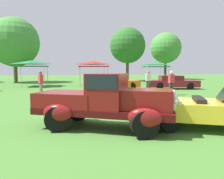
# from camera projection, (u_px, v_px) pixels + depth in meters

# --- Properties ---
(ground_plane) EXTENTS (120.00, 120.00, 0.00)m
(ground_plane) POSITION_uv_depth(u_px,v_px,m) (114.00, 125.00, 7.09)
(ground_plane) COLOR #42752D
(feature_pickup_truck) EXTENTS (4.45, 3.09, 1.70)m
(feature_pickup_truck) POSITION_uv_depth(u_px,v_px,m) (105.00, 101.00, 6.66)
(feature_pickup_truck) COLOR #400B0B
(feature_pickup_truck) RESTS_ON ground_plane
(neighbor_convertible) EXTENTS (4.59, 3.23, 1.40)m
(neighbor_convertible) POSITION_uv_depth(u_px,v_px,m) (217.00, 110.00, 6.67)
(neighbor_convertible) COLOR yellow
(neighbor_convertible) RESTS_ON ground_plane
(show_car_orange) EXTENTS (4.73, 2.92, 1.22)m
(show_car_orange) POSITION_uv_depth(u_px,v_px,m) (114.00, 83.00, 18.99)
(show_car_orange) COLOR orange
(show_car_orange) RESTS_ON ground_plane
(show_car_burgundy) EXTENTS (4.70, 2.34, 1.22)m
(show_car_burgundy) POSITION_uv_depth(u_px,v_px,m) (172.00, 82.00, 19.82)
(show_car_burgundy) COLOR maroon
(show_car_burgundy) RESTS_ON ground_plane
(spectator_near_truck) EXTENTS (0.41, 0.26, 1.69)m
(spectator_near_truck) POSITION_uv_depth(u_px,v_px,m) (148.00, 80.00, 17.70)
(spectator_near_truck) COLOR #383838
(spectator_near_truck) RESTS_ON ground_plane
(spectator_between_cars) EXTENTS (0.40, 0.47, 1.69)m
(spectator_between_cars) POSITION_uv_depth(u_px,v_px,m) (41.00, 82.00, 14.75)
(spectator_between_cars) COLOR #7F7056
(spectator_between_cars) RESTS_ON ground_plane
(spectator_by_row) EXTENTS (0.45, 0.35, 1.69)m
(spectator_by_row) POSITION_uv_depth(u_px,v_px,m) (171.00, 82.00, 15.17)
(spectator_by_row) COLOR #383838
(spectator_by_row) RESTS_ON ground_plane
(canopy_tent_left_field) EXTENTS (3.17, 3.17, 2.71)m
(canopy_tent_left_field) POSITION_uv_depth(u_px,v_px,m) (31.00, 63.00, 22.46)
(canopy_tent_left_field) COLOR #B7B7BC
(canopy_tent_left_field) RESTS_ON ground_plane
(canopy_tent_center_field) EXTENTS (3.16, 3.16, 2.71)m
(canopy_tent_center_field) POSITION_uv_depth(u_px,v_px,m) (93.00, 63.00, 23.63)
(canopy_tent_center_field) COLOR #B7B7BC
(canopy_tent_center_field) RESTS_ON ground_plane
(canopy_tent_right_field) EXTENTS (2.77, 2.77, 2.71)m
(canopy_tent_right_field) POSITION_uv_depth(u_px,v_px,m) (155.00, 64.00, 26.55)
(canopy_tent_right_field) COLOR #B7B7BC
(canopy_tent_right_field) RESTS_ON ground_plane
(treeline_mid_left) EXTENTS (6.60, 6.60, 8.72)m
(treeline_mid_left) POSITION_uv_depth(u_px,v_px,m) (15.00, 42.00, 29.11)
(treeline_mid_left) COLOR brown
(treeline_mid_left) RESTS_ON ground_plane
(treeline_center) EXTENTS (5.32, 5.32, 7.98)m
(treeline_center) POSITION_uv_depth(u_px,v_px,m) (128.00, 46.00, 32.34)
(treeline_center) COLOR brown
(treeline_center) RESTS_ON ground_plane
(treeline_mid_right) EXTENTS (5.37, 5.37, 8.18)m
(treeline_mid_right) POSITION_uv_depth(u_px,v_px,m) (166.00, 48.00, 38.04)
(treeline_mid_right) COLOR #47331E
(treeline_mid_right) RESTS_ON ground_plane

